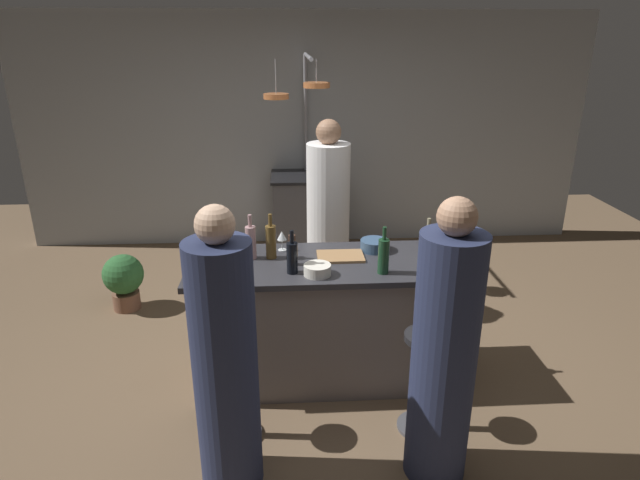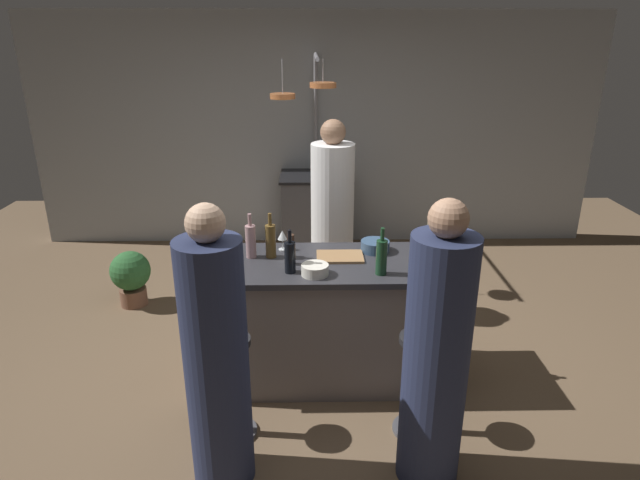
# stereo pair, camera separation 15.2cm
# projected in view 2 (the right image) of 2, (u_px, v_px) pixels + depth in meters

# --- Properties ---
(ground_plane) EXTENTS (9.00, 9.00, 0.00)m
(ground_plane) POSITION_uv_depth(u_px,v_px,m) (320.00, 374.00, 3.97)
(ground_plane) COLOR brown
(back_wall) EXTENTS (6.40, 0.16, 2.60)m
(back_wall) POSITION_uv_depth(u_px,v_px,m) (316.00, 132.00, 6.17)
(back_wall) COLOR #9EA3A8
(back_wall) RESTS_ON ground_plane
(kitchen_island) EXTENTS (1.80, 0.72, 0.90)m
(kitchen_island) POSITION_uv_depth(u_px,v_px,m) (320.00, 320.00, 3.81)
(kitchen_island) COLOR slate
(kitchen_island) RESTS_ON ground_plane
(stove_range) EXTENTS (0.80, 0.64, 0.89)m
(stove_range) POSITION_uv_depth(u_px,v_px,m) (316.00, 213.00, 6.10)
(stove_range) COLOR #47474C
(stove_range) RESTS_ON ground_plane
(chef) EXTENTS (0.36, 0.36, 1.72)m
(chef) POSITION_uv_depth(u_px,v_px,m) (332.00, 228.00, 4.60)
(chef) COLOR white
(chef) RESTS_ON ground_plane
(bar_stool_left) EXTENTS (0.28, 0.28, 0.68)m
(bar_stool_left) POSITION_uv_depth(u_px,v_px,m) (231.00, 382.00, 3.25)
(bar_stool_left) COLOR #4C4C51
(bar_stool_left) RESTS_ON ground_plane
(guest_left) EXTENTS (0.34, 0.34, 1.61)m
(guest_left) POSITION_uv_depth(u_px,v_px,m) (216.00, 362.00, 2.80)
(guest_left) COLOR #262D4C
(guest_left) RESTS_ON ground_plane
(bar_stool_right) EXTENTS (0.28, 0.28, 0.68)m
(bar_stool_right) POSITION_uv_depth(u_px,v_px,m) (418.00, 380.00, 3.27)
(bar_stool_right) COLOR #4C4C51
(bar_stool_right) RESTS_ON ground_plane
(guest_right) EXTENTS (0.34, 0.34, 1.63)m
(guest_right) POSITION_uv_depth(u_px,v_px,m) (436.00, 359.00, 2.81)
(guest_right) COLOR #262D4C
(guest_right) RESTS_ON ground_plane
(overhead_pot_rack) EXTENTS (0.58, 1.40, 2.17)m
(overhead_pot_rack) POSITION_uv_depth(u_px,v_px,m) (311.00, 114.00, 5.29)
(overhead_pot_rack) COLOR gray
(overhead_pot_rack) RESTS_ON ground_plane
(potted_plant) EXTENTS (0.36, 0.36, 0.52)m
(potted_plant) POSITION_uv_depth(u_px,v_px,m) (131.00, 275.00, 4.89)
(potted_plant) COLOR brown
(potted_plant) RESTS_ON ground_plane
(cutting_board) EXTENTS (0.32, 0.22, 0.02)m
(cutting_board) POSITION_uv_depth(u_px,v_px,m) (340.00, 257.00, 3.71)
(cutting_board) COLOR #997047
(cutting_board) RESTS_ON kitchen_island
(pepper_mill) EXTENTS (0.05, 0.05, 0.21)m
(pepper_mill) POSITION_uv_depth(u_px,v_px,m) (291.00, 249.00, 3.58)
(pepper_mill) COLOR #382319
(pepper_mill) RESTS_ON kitchen_island
(wine_bottle_white) EXTENTS (0.07, 0.07, 0.29)m
(wine_bottle_white) POSITION_uv_depth(u_px,v_px,m) (428.00, 245.00, 3.65)
(wine_bottle_white) COLOR gray
(wine_bottle_white) RESTS_ON kitchen_island
(wine_bottle_dark) EXTENTS (0.07, 0.07, 0.29)m
(wine_bottle_dark) POSITION_uv_depth(u_px,v_px,m) (290.00, 256.00, 3.45)
(wine_bottle_dark) COLOR black
(wine_bottle_dark) RESTS_ON kitchen_island
(wine_bottle_rose) EXTENTS (0.07, 0.07, 0.31)m
(wine_bottle_rose) POSITION_uv_depth(u_px,v_px,m) (251.00, 241.00, 3.69)
(wine_bottle_rose) COLOR #B78C8E
(wine_bottle_rose) RESTS_ON kitchen_island
(wine_bottle_amber) EXTENTS (0.07, 0.07, 0.32)m
(wine_bottle_amber) POSITION_uv_depth(u_px,v_px,m) (271.00, 240.00, 3.69)
(wine_bottle_amber) COLOR brown
(wine_bottle_amber) RESTS_ON kitchen_island
(wine_bottle_green) EXTENTS (0.07, 0.07, 0.31)m
(wine_bottle_green) POSITION_uv_depth(u_px,v_px,m) (382.00, 256.00, 3.42)
(wine_bottle_green) COLOR #193D23
(wine_bottle_green) RESTS_ON kitchen_island
(wine_glass_near_right_guest) EXTENTS (0.07, 0.07, 0.15)m
(wine_glass_near_right_guest) POSITION_uv_depth(u_px,v_px,m) (216.00, 243.00, 3.68)
(wine_glass_near_right_guest) COLOR silver
(wine_glass_near_right_guest) RESTS_ON kitchen_island
(wine_glass_near_left_guest) EXTENTS (0.07, 0.07, 0.15)m
(wine_glass_near_left_guest) POSITION_uv_depth(u_px,v_px,m) (282.00, 236.00, 3.82)
(wine_glass_near_left_guest) COLOR silver
(wine_glass_near_left_guest) RESTS_ON kitchen_island
(mixing_bowl_ceramic) EXTENTS (0.18, 0.18, 0.07)m
(mixing_bowl_ceramic) POSITION_uv_depth(u_px,v_px,m) (315.00, 270.00, 3.44)
(mixing_bowl_ceramic) COLOR silver
(mixing_bowl_ceramic) RESTS_ON kitchen_island
(mixing_bowl_blue) EXTENTS (0.20, 0.20, 0.08)m
(mixing_bowl_blue) POSITION_uv_depth(u_px,v_px,m) (375.00, 246.00, 3.82)
(mixing_bowl_blue) COLOR #334C6B
(mixing_bowl_blue) RESTS_ON kitchen_island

